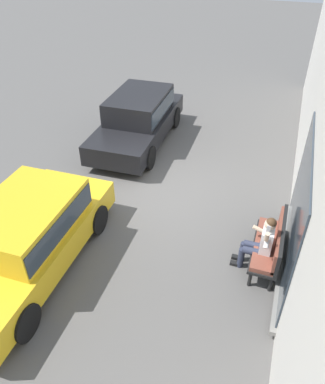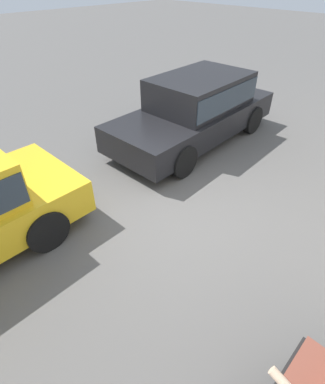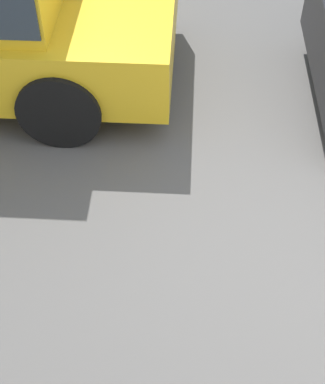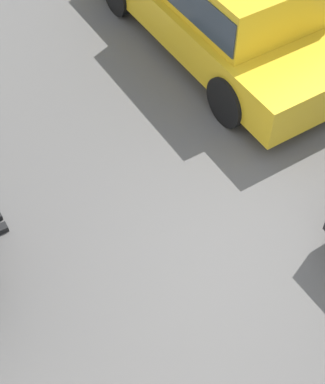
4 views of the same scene
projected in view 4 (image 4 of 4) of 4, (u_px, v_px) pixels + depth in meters
The scene contains 1 object.
ground_plane at pixel (260, 259), 6.23m from camera, with size 60.00×60.00×0.00m, color #565451.
Camera 4 is at (-2.34, 2.60, 5.30)m, focal length 55.00 mm.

